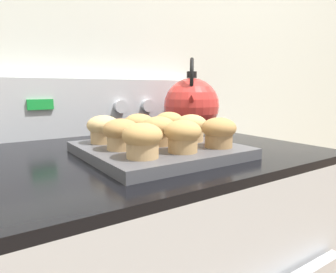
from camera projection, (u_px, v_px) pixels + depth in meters
wall_back at (87, 46)px, 0.97m from camera, size 8.00×0.05×2.40m
control_panel at (96, 107)px, 0.96m from camera, size 0.76×0.07×0.17m
muffin_pan at (159, 150)px, 0.66m from camera, size 0.31×0.31×0.02m
muffin_r0_c0 at (142, 140)px, 0.53m from camera, size 0.07×0.07×0.06m
muffin_r0_c1 at (183, 135)px, 0.58m from camera, size 0.07×0.07×0.06m
muffin_r0_c2 at (219, 132)px, 0.63m from camera, size 0.07×0.07×0.06m
muffin_r1_c0 at (121, 133)px, 0.61m from camera, size 0.07×0.07×0.06m
muffin_r1_c1 at (159, 130)px, 0.65m from camera, size 0.07×0.07×0.06m
muffin_r1_c2 at (191, 127)px, 0.70m from camera, size 0.07×0.07×0.06m
muffin_r2_c0 at (103, 129)px, 0.68m from camera, size 0.07×0.07×0.06m
muffin_r2_c1 at (139, 126)px, 0.73m from camera, size 0.07×0.07×0.06m
muffin_r2_c2 at (169, 123)px, 0.78m from camera, size 0.07×0.07×0.06m
tea_kettle at (191, 105)px, 0.97m from camera, size 0.18×0.20×0.24m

